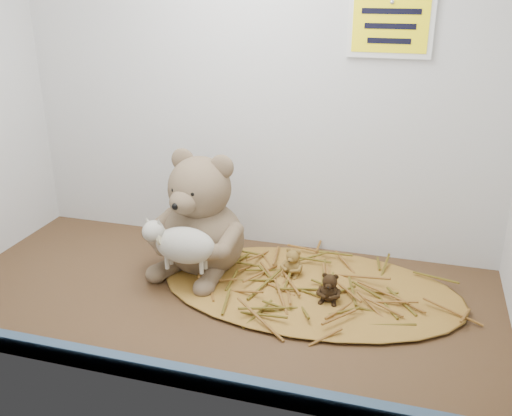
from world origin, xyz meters
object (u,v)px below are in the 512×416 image
(toy_lamb, at_px, (185,245))
(mini_teddy_tan, at_px, (293,261))
(main_teddy, at_px, (202,213))
(mini_teddy_brown, at_px, (330,286))

(toy_lamb, bearing_deg, mini_teddy_tan, 29.99)
(main_teddy, distance_m, mini_teddy_brown, 0.33)
(toy_lamb, xyz_separation_m, mini_teddy_tan, (0.21, 0.12, -0.07))
(mini_teddy_brown, bearing_deg, toy_lamb, -173.05)
(main_teddy, height_order, mini_teddy_brown, main_teddy)
(toy_lamb, bearing_deg, mini_teddy_brown, 5.61)
(main_teddy, distance_m, toy_lamb, 0.11)
(main_teddy, relative_size, toy_lamb, 1.67)
(main_teddy, height_order, mini_teddy_tan, main_teddy)
(toy_lamb, relative_size, mini_teddy_tan, 2.70)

